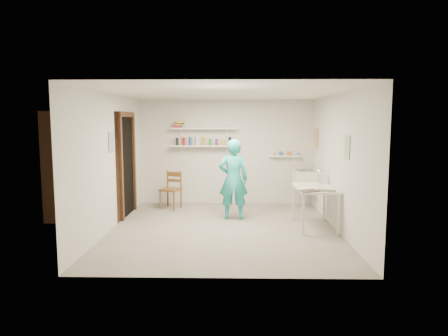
{
  "coord_description": "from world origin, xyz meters",
  "views": [
    {
      "loc": [
        0.15,
        -6.96,
        1.93
      ],
      "look_at": [
        0.0,
        0.4,
        1.05
      ],
      "focal_mm": 32.0,
      "sensor_mm": 36.0,
      "label": 1
    }
  ],
  "objects_px": {
    "belfast_sink": "(305,177)",
    "work_table": "(314,207)",
    "desk_lamp": "(320,172)",
    "wall_clock": "(233,165)",
    "wooden_chair": "(171,190)",
    "man": "(233,179)"
  },
  "relations": [
    {
      "from": "wall_clock",
      "to": "work_table",
      "type": "xyz_separation_m",
      "value": [
        1.47,
        -0.84,
        -0.68
      ]
    },
    {
      "from": "desk_lamp",
      "to": "wall_clock",
      "type": "bearing_deg",
      "value": 166.52
    },
    {
      "from": "belfast_sink",
      "to": "wooden_chair",
      "type": "xyz_separation_m",
      "value": [
        -2.95,
        -0.07,
        -0.28
      ]
    },
    {
      "from": "belfast_sink",
      "to": "man",
      "type": "xyz_separation_m",
      "value": [
        -1.58,
        -0.95,
        0.09
      ]
    },
    {
      "from": "wooden_chair",
      "to": "wall_clock",
      "type": "bearing_deg",
      "value": -4.29
    },
    {
      "from": "wooden_chair",
      "to": "man",
      "type": "bearing_deg",
      "value": -11.3
    },
    {
      "from": "desk_lamp",
      "to": "belfast_sink",
      "type": "bearing_deg",
      "value": 93.72
    },
    {
      "from": "man",
      "to": "work_table",
      "type": "bearing_deg",
      "value": 157.25
    },
    {
      "from": "wall_clock",
      "to": "man",
      "type": "bearing_deg",
      "value": -89.73
    },
    {
      "from": "wooden_chair",
      "to": "work_table",
      "type": "distance_m",
      "value": 3.2
    },
    {
      "from": "wall_clock",
      "to": "wooden_chair",
      "type": "relative_size",
      "value": 0.33
    },
    {
      "from": "man",
      "to": "wooden_chair",
      "type": "bearing_deg",
      "value": -32.43
    },
    {
      "from": "wooden_chair",
      "to": "work_table",
      "type": "height_order",
      "value": "wooden_chair"
    },
    {
      "from": "man",
      "to": "wooden_chair",
      "type": "xyz_separation_m",
      "value": [
        -1.37,
        0.87,
        -0.36
      ]
    },
    {
      "from": "belfast_sink",
      "to": "wall_clock",
      "type": "relative_size",
      "value": 2.12
    },
    {
      "from": "belfast_sink",
      "to": "work_table",
      "type": "distance_m",
      "value": 1.6
    },
    {
      "from": "work_table",
      "to": "wooden_chair",
      "type": "bearing_deg",
      "value": 152.23
    },
    {
      "from": "belfast_sink",
      "to": "wooden_chair",
      "type": "height_order",
      "value": "same"
    },
    {
      "from": "belfast_sink",
      "to": "work_table",
      "type": "height_order",
      "value": "belfast_sink"
    },
    {
      "from": "work_table",
      "to": "man",
      "type": "bearing_deg",
      "value": 157.12
    },
    {
      "from": "belfast_sink",
      "to": "man",
      "type": "height_order",
      "value": "man"
    },
    {
      "from": "wall_clock",
      "to": "desk_lamp",
      "type": "xyz_separation_m",
      "value": [
        1.65,
        -0.4,
        -0.09
      ]
    }
  ]
}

